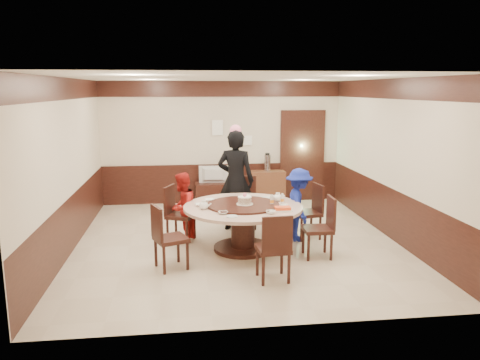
{
  "coord_description": "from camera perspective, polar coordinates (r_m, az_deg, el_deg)",
  "views": [
    {
      "loc": [
        -0.9,
        -7.75,
        2.62
      ],
      "look_at": [
        0.05,
        -0.01,
        1.1
      ],
      "focal_mm": 35.0,
      "sensor_mm": 36.0,
      "label": 1
    }
  ],
  "objects": [
    {
      "name": "bottle_1",
      "position": [
        7.75,
        5.18,
        -2.36
      ],
      "size": [
        0.06,
        0.06,
        0.16
      ],
      "primitive_type": "cylinder",
      "color": "white",
      "rests_on": "banquet_table"
    },
    {
      "name": "teapot_left",
      "position": [
        7.42,
        -4.44,
        -3.12
      ],
      "size": [
        0.17,
        0.15,
        0.13
      ],
      "primitive_type": "ellipsoid",
      "color": "white",
      "rests_on": "banquet_table"
    },
    {
      "name": "bottle_0",
      "position": [
        7.65,
        3.91,
        -2.53
      ],
      "size": [
        0.06,
        0.06,
        0.16
      ],
      "primitive_type": "cylinder",
      "color": "white",
      "rests_on": "banquet_table"
    },
    {
      "name": "banquet_table",
      "position": [
        7.69,
        0.37,
        -4.72
      ],
      "size": [
        1.94,
        1.94,
        0.78
      ],
      "color": "black",
      "rests_on": "ground"
    },
    {
      "name": "notice_right",
      "position": [
        10.87,
        0.69,
        4.85
      ],
      "size": [
        0.3,
        0.0,
        0.22
      ],
      "primitive_type": "cube",
      "color": "white",
      "rests_on": "room"
    },
    {
      "name": "teapot_right",
      "position": [
        7.95,
        4.62,
        -2.16
      ],
      "size": [
        0.17,
        0.15,
        0.13
      ],
      "primitive_type": "ellipsoid",
      "color": "white",
      "rests_on": "banquet_table"
    },
    {
      "name": "chair_3",
      "position": [
        7.05,
        -8.56,
        -8.27
      ],
      "size": [
        0.58,
        0.57,
        0.97
      ],
      "rotation": [
        0.0,
        0.0,
        5.1
      ],
      "color": "black",
      "rests_on": "ground"
    },
    {
      "name": "birthday_cake",
      "position": [
        7.59,
        0.58,
        -2.49
      ],
      "size": [
        0.27,
        0.27,
        0.19
      ],
      "color": "white",
      "rests_on": "banquet_table"
    },
    {
      "name": "bowl_4",
      "position": [
        7.64,
        -4.9,
        -3.02
      ],
      "size": [
        0.16,
        0.16,
        0.04
      ],
      "primitive_type": "imported",
      "color": "white",
      "rests_on": "banquet_table"
    },
    {
      "name": "shrimp_platter",
      "position": [
        7.35,
        5.21,
        -3.53
      ],
      "size": [
        0.3,
        0.2,
        0.06
      ],
      "color": "white",
      "rests_on": "banquet_table"
    },
    {
      "name": "chair_5",
      "position": [
        7.54,
        9.57,
        -7.0
      ],
      "size": [
        0.46,
        0.45,
        0.97
      ],
      "rotation": [
        0.0,
        0.0,
        7.82
      ],
      "color": "black",
      "rests_on": "ground"
    },
    {
      "name": "bowl_5",
      "position": [
        8.24,
        0.91,
        -1.95
      ],
      "size": [
        0.13,
        0.13,
        0.04
      ],
      "primitive_type": "imported",
      "color": "white",
      "rests_on": "banquet_table"
    },
    {
      "name": "bowl_3",
      "position": [
        7.58,
        5.39,
        -3.14
      ],
      "size": [
        0.13,
        0.13,
        0.04
      ],
      "primitive_type": "imported",
      "color": "white",
      "rests_on": "banquet_table"
    },
    {
      "name": "chair_4",
      "position": [
        6.57,
        4.08,
        -9.61
      ],
      "size": [
        0.47,
        0.48,
        0.97
      ],
      "rotation": [
        0.0,
        0.0,
        6.35
      ],
      "color": "black",
      "rests_on": "ground"
    },
    {
      "name": "person_standing",
      "position": [
        8.71,
        -0.53,
        -0.05
      ],
      "size": [
        0.81,
        0.67,
        1.89
      ],
      "primitive_type": "imported",
      "rotation": [
        0.0,
        0.0,
        2.78
      ],
      "color": "black",
      "rests_on": "ground"
    },
    {
      "name": "side_cabinet",
      "position": [
        10.94,
        3.34,
        -0.83
      ],
      "size": [
        0.8,
        0.4,
        0.75
      ],
      "primitive_type": "cube",
      "color": "brown",
      "rests_on": "ground"
    },
    {
      "name": "tv_stand",
      "position": [
        10.79,
        -3.19,
        -1.68
      ],
      "size": [
        0.85,
        0.45,
        0.5
      ],
      "primitive_type": "cube",
      "color": "black",
      "rests_on": "ground"
    },
    {
      "name": "person_red",
      "position": [
        8.14,
        -7.06,
        -3.36
      ],
      "size": [
        0.64,
        0.72,
        1.22
      ],
      "primitive_type": "imported",
      "rotation": [
        0.0,
        0.0,
        4.35
      ],
      "color": "#B01B17",
      "rests_on": "ground"
    },
    {
      "name": "chair_1",
      "position": [
        9.01,
        0.67,
        -3.87
      ],
      "size": [
        0.49,
        0.5,
        0.97
      ],
      "rotation": [
        0.0,
        0.0,
        3.03
      ],
      "color": "black",
      "rests_on": "ground"
    },
    {
      "name": "bowl_2",
      "position": [
        7.14,
        -2.08,
        -4.02
      ],
      "size": [
        0.15,
        0.15,
        0.04
      ],
      "primitive_type": "imported",
      "color": "white",
      "rests_on": "banquet_table"
    },
    {
      "name": "notice_left",
      "position": [
        10.77,
        -2.75,
        6.38
      ],
      "size": [
        0.25,
        0.0,
        0.35
      ],
      "primitive_type": "cube",
      "color": "white",
      "rests_on": "room"
    },
    {
      "name": "saucer_near",
      "position": [
        6.98,
        -0.98,
        -4.46
      ],
      "size": [
        0.18,
        0.18,
        0.01
      ],
      "primitive_type": "cylinder",
      "color": "white",
      "rests_on": "banquet_table"
    },
    {
      "name": "thermos",
      "position": [
        10.84,
        3.34,
        2.09
      ],
      "size": [
        0.15,
        0.15,
        0.38
      ],
      "primitive_type": "cylinder",
      "color": "silver",
      "rests_on": "side_cabinet"
    },
    {
      "name": "person_blue",
      "position": [
        8.21,
        7.2,
        -3.01
      ],
      "size": [
        0.52,
        0.85,
        1.28
      ],
      "primitive_type": "imported",
      "rotation": [
        0.0,
        0.0,
        1.52
      ],
      "color": "navy",
      "rests_on": "ground"
    },
    {
      "name": "bowl_0",
      "position": [
        7.94,
        -3.73,
        -2.46
      ],
      "size": [
        0.17,
        0.17,
        0.04
      ],
      "primitive_type": "imported",
      "color": "white",
      "rests_on": "banquet_table"
    },
    {
      "name": "chair_2",
      "position": [
        8.29,
        -7.34,
        -5.29
      ],
      "size": [
        0.58,
        0.58,
        0.97
      ],
      "rotation": [
        0.0,
        0.0,
        4.31
      ],
      "color": "black",
      "rests_on": "ground"
    },
    {
      "name": "saucer_far",
      "position": [
        8.18,
        3.05,
        -2.16
      ],
      "size": [
        0.18,
        0.18,
        0.01
      ],
      "primitive_type": "cylinder",
      "color": "white",
      "rests_on": "banquet_table"
    },
    {
      "name": "television",
      "position": [
        10.7,
        -3.21,
        0.65
      ],
      "size": [
        0.69,
        0.14,
        0.39
      ],
      "primitive_type": "imported",
      "rotation": [
        0.0,
        0.0,
        3.07
      ],
      "color": "#949597",
      "rests_on": "tv_stand"
    },
    {
      "name": "chair_0",
      "position": [
        8.45,
        8.27,
        -4.99
      ],
      "size": [
        0.52,
        0.51,
        0.97
      ],
      "rotation": [
        0.0,
        0.0,
        1.75
      ],
      "color": "black",
      "rests_on": "ground"
    },
    {
      "name": "bowl_1",
      "position": [
        7.16,
        3.75,
        -3.93
      ],
      "size": [
        0.15,
        0.15,
        0.05
      ],
      "primitive_type": "imported",
      "color": "white",
      "rests_on": "banquet_table"
    },
    {
      "name": "room",
      "position": [
        7.97,
        -0.32,
        -0.12
      ],
      "size": [
        6.0,
        6.04,
        2.84
      ],
      "color": "beige",
      "rests_on": "ground"
    }
  ]
}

